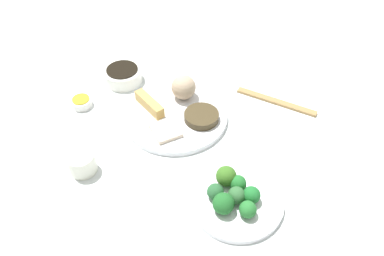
% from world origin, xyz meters
% --- Properties ---
extents(tabletop, '(2.20, 2.20, 0.02)m').
position_xyz_m(tabletop, '(0.00, 0.00, 0.01)').
color(tabletop, silver).
rests_on(tabletop, ground).
extents(main_plate, '(0.29, 0.29, 0.02)m').
position_xyz_m(main_plate, '(0.01, 0.01, 0.03)').
color(main_plate, white).
rests_on(main_plate, tabletop).
extents(rice_scoop, '(0.07, 0.07, 0.07)m').
position_xyz_m(rice_scoop, '(0.03, -0.06, 0.07)').
color(rice_scoop, tan).
rests_on(rice_scoop, main_plate).
extents(spring_roll, '(0.11, 0.06, 0.03)m').
position_xyz_m(spring_roll, '(0.08, 0.04, 0.05)').
color(spring_roll, tan).
rests_on(spring_roll, main_plate).
extents(crab_rangoon_wonton, '(0.10, 0.09, 0.01)m').
position_xyz_m(crab_rangoon_wonton, '(-0.02, 0.09, 0.04)').
color(crab_rangoon_wonton, beige).
rests_on(crab_rangoon_wonton, main_plate).
extents(stir_fry_heap, '(0.09, 0.09, 0.02)m').
position_xyz_m(stir_fry_heap, '(-0.07, -0.01, 0.05)').
color(stir_fry_heap, '#42361F').
rests_on(stir_fry_heap, main_plate).
extents(broccoli_plate, '(0.21, 0.21, 0.01)m').
position_xyz_m(broccoli_plate, '(-0.27, 0.15, 0.03)').
color(broccoli_plate, white).
rests_on(broccoli_plate, tabletop).
extents(broccoli_floret_0, '(0.05, 0.05, 0.05)m').
position_xyz_m(broccoli_floret_0, '(-0.26, 0.20, 0.06)').
color(broccoli_floret_0, '#1F6227').
rests_on(broccoli_floret_0, broccoli_plate).
extents(broccoli_floret_1, '(0.04, 0.04, 0.04)m').
position_xyz_m(broccoli_floret_1, '(-0.28, 0.16, 0.05)').
color(broccoli_floret_1, '#316536').
rests_on(broccoli_floret_1, broccoli_plate).
extents(broccoli_floret_2, '(0.04, 0.04, 0.04)m').
position_xyz_m(broccoli_floret_2, '(-0.30, 0.14, 0.05)').
color(broccoli_floret_2, '#1E6D2D').
rests_on(broccoli_floret_2, broccoli_plate).
extents(broccoli_floret_3, '(0.05, 0.05, 0.05)m').
position_xyz_m(broccoli_floret_3, '(-0.23, 0.13, 0.06)').
color(broccoli_floret_3, '#386C21').
rests_on(broccoli_floret_3, broccoli_plate).
extents(broccoli_floret_4, '(0.04, 0.04, 0.04)m').
position_xyz_m(broccoli_floret_4, '(-0.23, 0.18, 0.05)').
color(broccoli_floret_4, '#285C32').
rests_on(broccoli_floret_4, broccoli_plate).
extents(broccoli_floret_5, '(0.04, 0.04, 0.04)m').
position_xyz_m(broccoli_floret_5, '(-0.31, 0.18, 0.05)').
color(broccoli_floret_5, '#277230').
rests_on(broccoli_floret_5, broccoli_plate).
extents(broccoli_floret_6, '(0.04, 0.04, 0.04)m').
position_xyz_m(broccoli_floret_6, '(-0.26, 0.13, 0.05)').
color(broccoli_floret_6, '#226C2B').
rests_on(broccoli_floret_6, broccoli_plate).
extents(soy_sauce_bowl, '(0.12, 0.12, 0.04)m').
position_xyz_m(soy_sauce_bowl, '(0.24, -0.02, 0.04)').
color(soy_sauce_bowl, white).
rests_on(soy_sauce_bowl, tabletop).
extents(soy_sauce_bowl_liquid, '(0.09, 0.09, 0.00)m').
position_xyz_m(soy_sauce_bowl_liquid, '(0.24, -0.02, 0.06)').
color(soy_sauce_bowl_liquid, black).
rests_on(soy_sauce_bowl_liquid, soy_sauce_bowl).
extents(sauce_ramekin_hot_mustard, '(0.06, 0.06, 0.02)m').
position_xyz_m(sauce_ramekin_hot_mustard, '(0.25, 0.13, 0.03)').
color(sauce_ramekin_hot_mustard, white).
rests_on(sauce_ramekin_hot_mustard, tabletop).
extents(sauce_ramekin_hot_mustard_liquid, '(0.05, 0.05, 0.00)m').
position_xyz_m(sauce_ramekin_hot_mustard_liquid, '(0.25, 0.13, 0.04)').
color(sauce_ramekin_hot_mustard_liquid, gold).
rests_on(sauce_ramekin_hot_mustard_liquid, sauce_ramekin_hot_mustard).
extents(teacup, '(0.06, 0.06, 0.05)m').
position_xyz_m(teacup, '(0.07, 0.29, 0.05)').
color(teacup, white).
rests_on(teacup, tabletop).
extents(chopsticks_pair, '(0.24, 0.05, 0.01)m').
position_xyz_m(chopsticks_pair, '(-0.19, -0.21, 0.02)').
color(chopsticks_pair, '#A37D4A').
rests_on(chopsticks_pair, tabletop).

